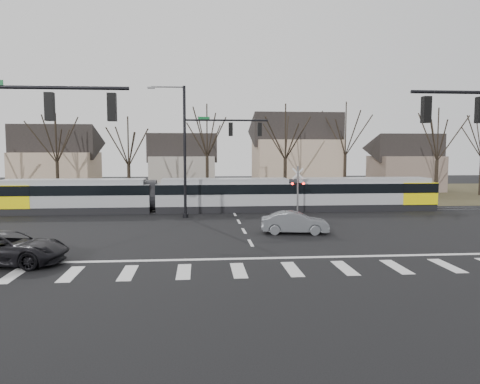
{
  "coord_description": "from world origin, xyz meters",
  "views": [
    {
      "loc": [
        -2.9,
        -24.14,
        5.3
      ],
      "look_at": [
        0.0,
        9.0,
        2.3
      ],
      "focal_mm": 35.0,
      "sensor_mm": 36.0,
      "label": 1
    }
  ],
  "objects": [
    {
      "name": "suv",
      "position": [
        -11.82,
        -1.98,
        0.77
      ],
      "size": [
        3.76,
        6.08,
        1.54
      ],
      "primitive_type": "imported",
      "rotation": [
        0.0,
        0.0,
        1.46
      ],
      "color": "black",
      "rests_on": "ground"
    },
    {
      "name": "lane_dashes",
      "position": [
        0.0,
        16.0,
        0.01
      ],
      "size": [
        0.18,
        30.0,
        0.01
      ],
      "color": "silver",
      "rests_on": "ground"
    },
    {
      "name": "house_a",
      "position": [
        -20.0,
        34.0,
        4.46
      ],
      "size": [
        9.72,
        8.64,
        8.6
      ],
      "color": "tan",
      "rests_on": "ground"
    },
    {
      "name": "house_c",
      "position": [
        9.0,
        33.0,
        5.23
      ],
      "size": [
        10.8,
        8.64,
        10.1
      ],
      "color": "tan",
      "rests_on": "ground"
    },
    {
      "name": "grass_verge",
      "position": [
        0.0,
        32.0,
        0.01
      ],
      "size": [
        140.0,
        28.0,
        0.01
      ],
      "primitive_type": "cube",
      "color": "#38331E",
      "rests_on": "ground"
    },
    {
      "name": "stop_line",
      "position": [
        0.0,
        -1.8,
        0.01
      ],
      "size": [
        28.0,
        0.35,
        0.01
      ],
      "primitive_type": "cube",
      "color": "silver",
      "rests_on": "ground"
    },
    {
      "name": "house_d",
      "position": [
        24.0,
        35.0,
        3.97
      ],
      "size": [
        8.64,
        7.56,
        7.65
      ],
      "color": "#6B594F",
      "rests_on": "ground"
    },
    {
      "name": "tram",
      "position": [
        -0.87,
        16.0,
        1.55
      ],
      "size": [
        37.47,
        2.78,
        2.84
      ],
      "color": "gray",
      "rests_on": "ground"
    },
    {
      "name": "house_b",
      "position": [
        -5.0,
        36.0,
        3.97
      ],
      "size": [
        8.64,
        7.56,
        7.65
      ],
      "color": "gray",
      "rests_on": "ground"
    },
    {
      "name": "sedan",
      "position": [
        3.13,
        4.8,
        0.7
      ],
      "size": [
        2.68,
        4.67,
        1.4
      ],
      "primitive_type": "imported",
      "rotation": [
        0.0,
        0.0,
        1.43
      ],
      "color": "#54575C",
      "rests_on": "ground"
    },
    {
      "name": "rail_pair",
      "position": [
        0.0,
        15.8,
        0.03
      ],
      "size": [
        90.0,
        1.52,
        0.06
      ],
      "color": "#59595E",
      "rests_on": "ground"
    },
    {
      "name": "rail_crossing_signal",
      "position": [
        5.0,
        12.79,
        1.89
      ],
      "size": [
        1.08,
        0.36,
        4.0
      ],
      "color": "#59595B",
      "rests_on": "ground"
    },
    {
      "name": "signal_pole_far",
      "position": [
        -2.41,
        12.5,
        5.7
      ],
      "size": [
        9.28,
        0.44,
        10.2
      ],
      "color": "black",
      "rests_on": "ground"
    },
    {
      "name": "crosswalk",
      "position": [
        0.0,
        -4.0,
        0.01
      ],
      "size": [
        27.0,
        2.6,
        0.01
      ],
      "color": "silver",
      "rests_on": "ground"
    },
    {
      "name": "tree_row",
      "position": [
        2.0,
        26.0,
        5.0
      ],
      "size": [
        59.2,
        7.2,
        10.0
      ],
      "color": "black",
      "rests_on": "ground"
    },
    {
      "name": "ground",
      "position": [
        0.0,
        0.0,
        0.0
      ],
      "size": [
        140.0,
        140.0,
        0.0
      ],
      "primitive_type": "plane",
      "color": "black"
    }
  ]
}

